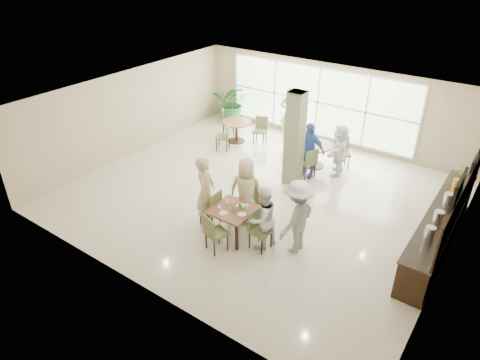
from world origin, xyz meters
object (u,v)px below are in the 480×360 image
Objects in this scene: adult_standing at (290,114)px; teen_far at (246,191)px; round_table_right at (316,150)px; adult_b at (339,150)px; main_table at (233,212)px; adult_a at (308,150)px; teen_standing at (297,217)px; round_table_left at (236,127)px; teen_left at (206,192)px; buffet_counter at (441,226)px; potted_plant at (232,103)px; teen_right at (262,218)px.

teen_far is at bearing 91.76° from adult_standing.
adult_b reaches higher than round_table_right.
main_table is 3.75m from adult_a.
teen_standing reaches higher than round_table_right.
round_table_left is 0.60× the size of teen_far.
teen_standing is (4.73, -4.21, 0.34)m from round_table_left.
adult_standing reaches higher than round_table_right.
round_table_right is at bearing -2.04° from round_table_left.
adult_standing reaches higher than teen_left.
teen_left reaches higher than adult_b.
round_table_left is at bearing -73.27° from teen_far.
round_table_left is (-3.22, 4.60, -0.10)m from main_table.
round_table_right is 0.58× the size of teen_left.
round_table_left and round_table_right have the same top height.
adult_standing is (-1.82, 2.08, 0.12)m from adult_a.
buffet_counter is 2.60× the size of teen_standing.
potted_plant reaches higher than round_table_right.
adult_standing is (-2.58, 5.78, 0.20)m from teen_right.
adult_standing reaches higher than teen_right.
main_table is 1.58m from teen_standing.
teen_standing is at bearing 14.69° from main_table.
adult_b reaches higher than round_table_left.
round_table_right is at bearing 90.75° from adult_a.
adult_b is at bearing 134.85° from adult_standing.
round_table_right is at bearing 125.97° from adult_standing.
teen_right is (4.03, -4.55, 0.22)m from round_table_left.
adult_a reaches higher than round_table_left.
adult_standing is at bearing 125.14° from adult_a.
round_table_left is at bearing 163.79° from buffet_counter.
teen_right is (1.65, 0.02, -0.14)m from teen_left.
buffet_counter is at bearing 139.20° from teen_right.
adult_a is at bearing -83.22° from round_table_right.
buffet_counter is 9.35m from potted_plant.
teen_right reaches higher than potted_plant.
buffet_counter reaches higher than teen_far.
buffet_counter is 3.00× the size of potted_plant.
round_table_right is 0.60× the size of teen_standing.
teen_far is (-4.28, -1.74, 0.33)m from buffet_counter.
round_table_left is 6.08m from teen_right.
adult_standing is at bearing -14.06° from teen_left.
round_table_left is 0.57× the size of teen_left.
teen_left is at bearing -154.25° from buffet_counter.
main_table is 0.82m from teen_right.
teen_far is at bearing -70.47° from teen_left.
teen_standing reaches higher than round_table_left.
teen_right is (-3.37, -2.40, 0.23)m from buffet_counter.
potted_plant is 7.01m from teen_left.
round_table_left is 1.91m from potted_plant.
main_table is 0.92× the size of round_table_right.
adult_b is (-0.76, 4.04, -0.10)m from teen_standing.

